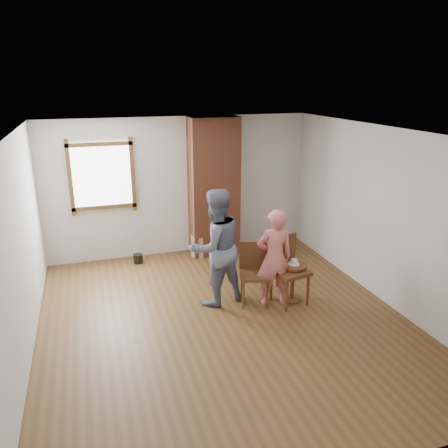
{
  "coord_description": "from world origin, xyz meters",
  "views": [
    {
      "loc": [
        -1.64,
        -5.17,
        3.24
      ],
      "look_at": [
        0.26,
        0.8,
        1.15
      ],
      "focal_mm": 35.0,
      "sensor_mm": 36.0,
      "label": 1
    }
  ],
  "objects_px": {
    "man": "(215,247)",
    "person_pink": "(274,258)",
    "stoneware_crock": "(199,246)",
    "dining_chair_left": "(254,269)",
    "side_table": "(293,276)",
    "dining_chair_right": "(287,266)"
  },
  "relations": [
    {
      "from": "man",
      "to": "person_pink",
      "type": "height_order",
      "value": "man"
    },
    {
      "from": "man",
      "to": "stoneware_crock",
      "type": "bearing_deg",
      "value": -111.26
    },
    {
      "from": "stoneware_crock",
      "to": "person_pink",
      "type": "bearing_deg",
      "value": -74.94
    },
    {
      "from": "stoneware_crock",
      "to": "man",
      "type": "distance_m",
      "value": 1.98
    },
    {
      "from": "dining_chair_left",
      "to": "person_pink",
      "type": "bearing_deg",
      "value": -20.8
    },
    {
      "from": "side_table",
      "to": "person_pink",
      "type": "bearing_deg",
      "value": -177.46
    },
    {
      "from": "dining_chair_left",
      "to": "man",
      "type": "xyz_separation_m",
      "value": [
        -0.56,
        0.14,
        0.37
      ]
    },
    {
      "from": "dining_chair_right",
      "to": "side_table",
      "type": "xyz_separation_m",
      "value": [
        0.09,
        -0.02,
        -0.18
      ]
    },
    {
      "from": "dining_chair_left",
      "to": "person_pink",
      "type": "relative_size",
      "value": 0.62
    },
    {
      "from": "person_pink",
      "to": "dining_chair_right",
      "type": "bearing_deg",
      "value": -165.29
    },
    {
      "from": "dining_chair_right",
      "to": "side_table",
      "type": "height_order",
      "value": "dining_chair_right"
    },
    {
      "from": "person_pink",
      "to": "dining_chair_left",
      "type": "bearing_deg",
      "value": -31.83
    },
    {
      "from": "side_table",
      "to": "dining_chair_right",
      "type": "bearing_deg",
      "value": 165.74
    },
    {
      "from": "man",
      "to": "person_pink",
      "type": "bearing_deg",
      "value": 143.32
    },
    {
      "from": "person_pink",
      "to": "stoneware_crock",
      "type": "bearing_deg",
      "value": -69.76
    },
    {
      "from": "stoneware_crock",
      "to": "side_table",
      "type": "relative_size",
      "value": 0.67
    },
    {
      "from": "man",
      "to": "person_pink",
      "type": "distance_m",
      "value": 0.88
    },
    {
      "from": "side_table",
      "to": "person_pink",
      "type": "xyz_separation_m",
      "value": [
        -0.32,
        -0.01,
        0.34
      ]
    },
    {
      "from": "stoneware_crock",
      "to": "man",
      "type": "bearing_deg",
      "value": -96.73
    },
    {
      "from": "stoneware_crock",
      "to": "person_pink",
      "type": "relative_size",
      "value": 0.27
    },
    {
      "from": "dining_chair_right",
      "to": "person_pink",
      "type": "relative_size",
      "value": 0.69
    },
    {
      "from": "dining_chair_right",
      "to": "person_pink",
      "type": "height_order",
      "value": "person_pink"
    }
  ]
}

